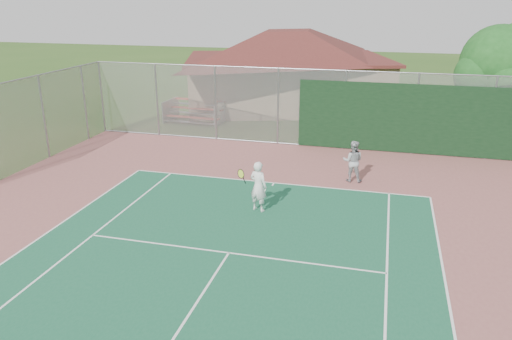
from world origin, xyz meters
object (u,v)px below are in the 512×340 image
at_px(clubhouse, 287,61).
at_px(tree, 500,66).
at_px(bleachers, 195,111).
at_px(player_white_front, 258,187).
at_px(player_grey_back, 353,162).

xyz_separation_m(clubhouse, tree, (10.80, -5.95, 0.85)).
xyz_separation_m(bleachers, tree, (14.80, -0.62, 3.01)).
bearing_deg(clubhouse, player_white_front, -99.06).
distance_m(bleachers, player_grey_back, 11.59).
bearing_deg(tree, bleachers, 177.61).
height_order(tree, player_grey_back, tree).
distance_m(player_white_front, player_grey_back, 4.42).
bearing_deg(bleachers, tree, 1.49).
height_order(clubhouse, player_grey_back, clubhouse).
bearing_deg(player_white_front, bleachers, -40.52).
bearing_deg(player_grey_back, clubhouse, -68.92).
xyz_separation_m(clubhouse, player_white_front, (2.33, -16.10, -1.94)).
height_order(player_white_front, player_grey_back, player_white_front).
bearing_deg(bleachers, player_grey_back, -34.96).
bearing_deg(player_grey_back, player_white_front, 51.69).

